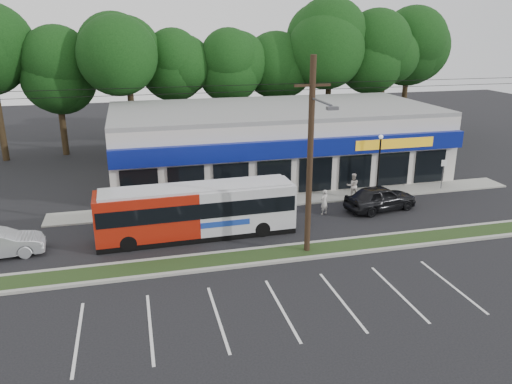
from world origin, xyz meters
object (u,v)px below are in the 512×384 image
object	(u,v)px
sign_post	(443,169)
pedestrian_a	(324,202)
metrobus	(197,210)
car_dark	(380,198)
lamp_post	(379,157)
utility_pole	(307,152)
pedestrian_b	(353,186)

from	to	relation	value
sign_post	pedestrian_a	xyz separation A→B (m)	(-10.07, -2.57, -0.75)
metrobus	car_dark	xyz separation A→B (m)	(11.92, 1.33, -0.75)
lamp_post	metrobus	xyz separation A→B (m)	(-13.23, -4.30, -1.11)
utility_pole	sign_post	size ratio (longest dim) A/B	22.47
sign_post	metrobus	xyz separation A→B (m)	(-18.23, -4.07, 0.00)
lamp_post	pedestrian_b	distance (m)	2.71
sign_post	metrobus	distance (m)	18.68
lamp_post	metrobus	bearing A→B (deg)	-162.00
utility_pole	sign_post	distance (m)	15.71
car_dark	pedestrian_a	bearing A→B (deg)	76.78
car_dark	pedestrian_b	bearing A→B (deg)	3.80
utility_pole	pedestrian_b	distance (m)	10.77
utility_pole	car_dark	size ratio (longest dim) A/B	10.50
sign_post	pedestrian_a	world-z (taller)	sign_post
lamp_post	sign_post	size ratio (longest dim) A/B	1.91
lamp_post	car_dark	bearing A→B (deg)	-113.85
sign_post	pedestrian_b	distance (m)	7.03
car_dark	pedestrian_a	world-z (taller)	car_dark
lamp_post	pedestrian_a	world-z (taller)	lamp_post
sign_post	pedestrian_a	bearing A→B (deg)	-165.66
sign_post	car_dark	world-z (taller)	sign_post
car_dark	pedestrian_a	xyz separation A→B (m)	(-3.76, 0.17, -0.01)
car_dark	lamp_post	bearing A→B (deg)	-34.54
pedestrian_a	pedestrian_b	distance (m)	3.96
utility_pole	pedestrian_a	world-z (taller)	utility_pole
utility_pole	lamp_post	xyz separation A→B (m)	(8.17, 7.87, -2.74)
pedestrian_a	pedestrian_b	size ratio (longest dim) A/B	0.92
sign_post	car_dark	xyz separation A→B (m)	(-6.31, -2.74, -0.74)
metrobus	pedestrian_b	xyz separation A→B (m)	(11.23, 4.00, -0.69)
utility_pole	lamp_post	bearing A→B (deg)	43.95
metrobus	car_dark	distance (m)	12.02
car_dark	sign_post	bearing A→B (deg)	-77.22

